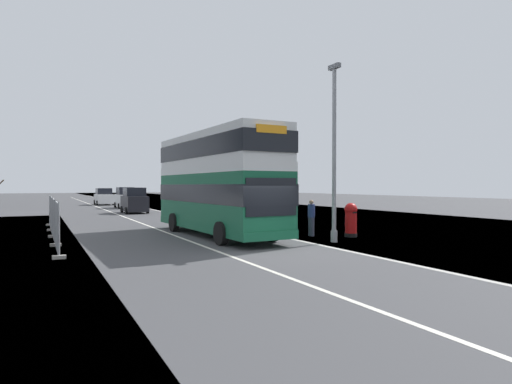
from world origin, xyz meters
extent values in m
cube|color=#424244|center=(0.00, 0.00, -0.05)|extent=(140.00, 280.00, 0.10)
cube|color=gray|center=(12.59, 0.00, -0.03)|extent=(20.00, 280.00, 0.05)
cube|color=#B2AFA8|center=(2.59, 0.00, 0.00)|extent=(0.24, 196.00, 0.01)
cube|color=silver|center=(-1.91, 0.00, 0.00)|extent=(0.16, 168.00, 0.01)
cube|color=#145638|center=(-0.04, 6.17, 1.72)|extent=(2.92, 10.75, 2.73)
cube|color=silver|center=(-0.04, 6.17, 3.28)|extent=(2.92, 10.75, 0.40)
cube|color=silver|center=(-0.04, 6.17, 4.28)|extent=(2.89, 10.64, 1.60)
cube|color=black|center=(-0.04, 6.17, 2.13)|extent=(2.95, 10.86, 0.87)
cube|color=black|center=(-0.04, 6.17, 4.28)|extent=(2.94, 10.80, 0.88)
cube|color=black|center=(0.17, 0.82, 2.06)|extent=(2.30, 0.15, 1.50)
cube|color=orange|center=(0.17, 0.82, 4.72)|extent=(1.37, 0.12, 0.32)
cube|color=#145638|center=(-0.04, 6.17, 0.53)|extent=(2.95, 10.86, 0.36)
cylinder|color=black|center=(-1.16, 2.82, 0.50)|extent=(0.34, 1.01, 1.00)
cylinder|color=black|center=(1.34, 2.92, 0.50)|extent=(0.34, 1.01, 1.00)
cylinder|color=black|center=(-1.41, 9.05, 0.50)|extent=(0.34, 1.01, 1.00)
cylinder|color=black|center=(1.09, 9.15, 0.50)|extent=(0.34, 1.01, 1.00)
cylinder|color=gray|center=(3.72, 1.54, 3.82)|extent=(0.18, 0.18, 7.64)
cube|color=slate|center=(3.72, 1.54, 7.76)|extent=(0.20, 0.70, 0.20)
cylinder|color=gray|center=(3.72, 1.54, 0.25)|extent=(0.29, 0.29, 0.50)
cylinder|color=black|center=(5.64, 2.77, 0.09)|extent=(0.61, 0.61, 0.18)
cylinder|color=#AD0F0F|center=(5.64, 2.77, 0.76)|extent=(0.56, 0.56, 1.16)
sphere|color=#AD0F0F|center=(5.64, 2.77, 1.34)|extent=(0.63, 0.63, 0.63)
cube|color=black|center=(5.64, 2.48, 1.20)|extent=(0.22, 0.03, 0.07)
cube|color=orange|center=(3.51, 8.47, 1.01)|extent=(1.79, 0.36, 0.20)
cube|color=white|center=(3.51, 8.47, 0.69)|extent=(1.79, 0.36, 0.20)
cube|color=orange|center=(2.71, 8.34, 0.51)|extent=(0.08, 0.08, 1.01)
cube|color=black|center=(2.71, 8.34, 0.04)|extent=(0.21, 0.46, 0.08)
cube|color=orange|center=(4.31, 8.60, 0.51)|extent=(0.08, 0.08, 1.01)
cube|color=black|center=(4.31, 8.60, 0.04)|extent=(0.21, 0.46, 0.08)
cube|color=#A8AAAD|center=(-7.39, 3.85, 0.97)|extent=(0.04, 3.26, 1.84)
cube|color=#A8AAAD|center=(-7.39, 7.25, 0.97)|extent=(0.04, 3.26, 1.84)
cube|color=#A8AAAD|center=(-7.39, 10.65, 0.97)|extent=(0.04, 3.26, 1.84)
cube|color=#A8AAAD|center=(-7.39, 14.05, 0.97)|extent=(0.04, 3.26, 1.84)
cylinder|color=#939699|center=(-7.39, 2.15, 0.97)|extent=(0.06, 0.06, 1.94)
cube|color=gray|center=(-7.39, 2.15, 0.06)|extent=(0.44, 0.20, 0.12)
cylinder|color=#939699|center=(-7.39, 5.55, 0.97)|extent=(0.06, 0.06, 1.94)
cube|color=gray|center=(-7.39, 5.55, 0.06)|extent=(0.44, 0.20, 0.12)
cylinder|color=#939699|center=(-7.39, 8.95, 0.97)|extent=(0.06, 0.06, 1.94)
cube|color=gray|center=(-7.39, 8.95, 0.06)|extent=(0.44, 0.20, 0.12)
cylinder|color=#939699|center=(-7.39, 12.35, 0.97)|extent=(0.06, 0.06, 1.94)
cube|color=gray|center=(-7.39, 12.35, 0.06)|extent=(0.44, 0.20, 0.12)
cylinder|color=#939699|center=(-7.39, 15.75, 0.97)|extent=(0.06, 0.06, 1.94)
cube|color=gray|center=(-7.39, 15.75, 0.06)|extent=(0.44, 0.20, 0.12)
cube|color=black|center=(-0.22, 26.06, 0.86)|extent=(1.83, 3.82, 1.36)
cube|color=black|center=(-0.22, 26.06, 1.93)|extent=(1.69, 2.10, 0.77)
cylinder|color=black|center=(0.69, 27.24, 0.30)|extent=(0.20, 0.60, 0.60)
cylinder|color=black|center=(-1.14, 27.24, 0.30)|extent=(0.20, 0.60, 0.60)
cylinder|color=black|center=(0.69, 24.87, 0.30)|extent=(0.20, 0.60, 0.60)
cylinder|color=black|center=(-1.14, 24.87, 0.30)|extent=(0.20, 0.60, 0.60)
cube|color=silver|center=(0.55, 35.27, 0.84)|extent=(1.72, 4.11, 1.31)
cube|color=black|center=(0.55, 35.27, 1.90)|extent=(1.58, 2.26, 0.82)
cylinder|color=black|center=(1.41, 36.54, 0.30)|extent=(0.20, 0.60, 0.60)
cylinder|color=black|center=(-0.31, 36.54, 0.30)|extent=(0.20, 0.60, 0.60)
cylinder|color=black|center=(1.41, 34.00, 0.30)|extent=(0.20, 0.60, 0.60)
cylinder|color=black|center=(-0.31, 34.00, 0.30)|extent=(0.20, 0.60, 0.60)
cube|color=silver|center=(-0.49, 44.69, 0.78)|extent=(1.90, 4.58, 1.20)
cube|color=black|center=(-0.49, 44.69, 1.76)|extent=(1.75, 2.52, 0.76)
cylinder|color=black|center=(0.46, 46.11, 0.30)|extent=(0.20, 0.60, 0.60)
cylinder|color=black|center=(-1.44, 46.11, 0.30)|extent=(0.20, 0.60, 0.60)
cylinder|color=black|center=(0.46, 43.27, 0.30)|extent=(0.20, 0.60, 0.60)
cylinder|color=black|center=(-1.44, 43.27, 0.30)|extent=(0.20, 0.60, 0.60)
cylinder|color=#2D3342|center=(4.12, 3.94, 0.46)|extent=(0.29, 0.29, 0.93)
cylinder|color=navy|center=(4.12, 3.94, 1.25)|extent=(0.34, 0.34, 0.65)
sphere|color=#937056|center=(4.12, 3.94, 1.69)|extent=(0.22, 0.22, 0.22)
camera|label=1|loc=(-8.01, -14.18, 2.53)|focal=30.61mm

